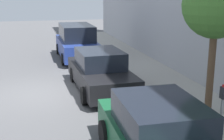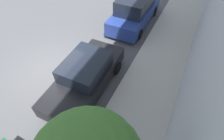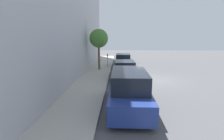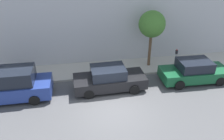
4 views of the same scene
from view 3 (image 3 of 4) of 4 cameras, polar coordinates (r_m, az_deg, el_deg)
The scene contains 7 objects.
ground_plane at distance 14.90m, azimuth 12.49°, elevation -3.06°, with size 60.00×60.00×0.00m, color #515154.
sidewalk at distance 14.80m, azimuth -5.94°, elevation -2.65°, with size 2.50×32.00×0.15m.
parked_sedan_nearest at distance 20.31m, azimuth 3.65°, elevation 3.00°, with size 1.92×4.54×1.54m.
parked_sedan_second at distance 14.64m, azimuth 4.14°, elevation -0.17°, with size 1.93×4.55×1.54m.
parked_minivan_third at distance 8.79m, azimuth 5.54°, elevation -6.54°, with size 2.02×4.91×1.90m.
parking_meter_near at distance 19.77m, azimuth -1.48°, elevation 3.72°, with size 0.11×0.15×1.45m.
street_tree at distance 17.92m, azimuth -4.35°, elevation 10.19°, with size 1.88×1.88×4.12m.
Camera 3 is at (2.64, 14.22, 3.58)m, focal length 28.00 mm.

